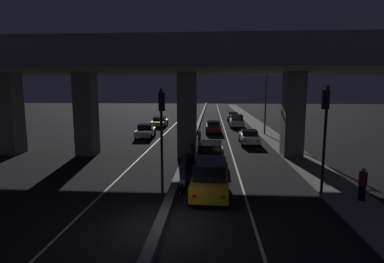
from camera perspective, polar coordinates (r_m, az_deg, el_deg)
name	(u,v)px	position (r m, az deg, el deg)	size (l,w,h in m)	color
ground_plane	(161,227)	(12.45, -5.94, -17.72)	(200.00, 200.00, 0.00)	black
lane_line_left_inner	(175,124)	(46.70, -3.22, 1.45)	(0.12, 126.00, 0.00)	beige
lane_line_right_inner	(223,124)	(46.39, 5.89, 1.38)	(0.12, 126.00, 0.00)	beige
median_divider	(199,123)	(46.38, 1.32, 1.63)	(0.41, 126.00, 0.36)	#4C4C51
sidewalk_right	(264,130)	(39.98, 13.47, 0.21)	(2.47, 126.00, 0.13)	gray
elevated_overpass	(184,64)	(24.08, -1.55, 12.80)	(37.11, 13.11, 9.49)	gray
traffic_light_left_of_median	(162,123)	(15.50, -5.78, 1.70)	(0.30, 0.49, 5.44)	black
traffic_light_right_of_median	(325,122)	(16.28, 23.99, 1.63)	(0.30, 0.49, 5.57)	black
street_lamp	(263,92)	(35.78, 13.36, 7.27)	(2.56, 0.32, 8.51)	#2D2D30
car_taxi_yellow_lead	(210,179)	(15.28, 3.47, -8.94)	(2.05, 4.00, 1.85)	gold
car_white_second	(210,152)	(22.16, 3.44, -3.93)	(2.16, 4.30, 1.50)	silver
car_white_third	(249,137)	(30.08, 10.81, -0.97)	(1.85, 4.39, 1.42)	silver
car_dark_red_fourth	(213,127)	(37.05, 4.09, 0.93)	(1.90, 4.24, 1.50)	#591414
car_white_fifth	(237,121)	(42.96, 8.48, 2.03)	(2.04, 4.37, 1.78)	silver
car_dark_blue_sixth	(233,117)	(50.45, 7.78, 2.81)	(1.93, 4.75, 1.58)	#141938
car_white_lead_oncoming	(146,131)	(33.89, -8.85, 0.09)	(2.01, 4.25, 1.49)	silver
car_taxi_yellow_second_oncoming	(160,121)	(43.66, -6.19, 1.91)	(2.14, 4.73, 1.38)	gold
motorcycle_white_filtering_near	(183,179)	(16.21, -1.66, -9.10)	(0.33, 1.72, 1.45)	black
motorcycle_black_filtering_mid	(192,154)	(22.24, 0.04, -4.36)	(0.34, 1.90, 1.44)	black
motorcycle_blue_filtering_far	(199,137)	(30.24, 1.41, -1.02)	(0.34, 1.78, 1.44)	black
pedestrian_on_sidewalk	(363,184)	(16.58, 29.72, -8.75)	(0.38, 0.38, 1.58)	black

